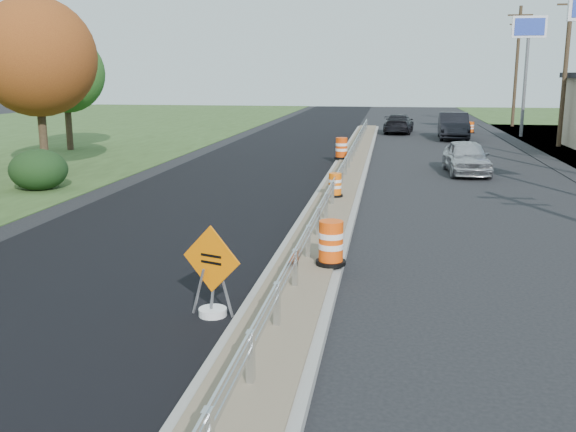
# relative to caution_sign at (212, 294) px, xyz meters

# --- Properties ---
(ground) EXTENTS (140.00, 140.00, 0.00)m
(ground) POSITION_rel_caution_sign_xyz_m (1.29, 5.25, -0.42)
(ground) COLOR black
(ground) RESTS_ON ground
(milled_overlay) EXTENTS (7.20, 120.00, 0.01)m
(milled_overlay) POSITION_rel_caution_sign_xyz_m (-3.11, 15.25, -0.41)
(milled_overlay) COLOR black
(milled_overlay) RESTS_ON ground
(median) EXTENTS (1.60, 55.00, 0.23)m
(median) POSITION_rel_caution_sign_xyz_m (1.29, 13.25, -0.31)
(median) COLOR gray
(median) RESTS_ON ground
(guardrail) EXTENTS (0.10, 46.15, 0.72)m
(guardrail) POSITION_rel_caution_sign_xyz_m (1.29, 14.25, 0.31)
(guardrail) COLOR silver
(guardrail) RESTS_ON median
(pylon_sign_north) EXTENTS (2.20, 0.30, 7.90)m
(pylon_sign_north) POSITION_rel_caution_sign_xyz_m (11.79, 35.25, 6.06)
(pylon_sign_north) COLOR slate
(pylon_sign_north) RESTS_ON ground
(utility_pole_nmid) EXTENTS (1.90, 0.26, 9.40)m
(utility_pole_nmid) POSITION_rel_caution_sign_xyz_m (12.79, 29.25, 4.52)
(utility_pole_nmid) COLOR #473523
(utility_pole_nmid) RESTS_ON ground
(utility_pole_north) EXTENTS (1.90, 0.26, 9.40)m
(utility_pole_north) POSITION_rel_caution_sign_xyz_m (12.79, 44.25, 4.52)
(utility_pole_north) COLOR #473523
(utility_pole_north) RESTS_ON ground
(hedge_north) EXTENTS (2.09, 2.09, 1.52)m
(hedge_north) POSITION_rel_caution_sign_xyz_m (-9.71, 11.25, 0.34)
(hedge_north) COLOR black
(hedge_north) RESTS_ON ground
(tree_near_red) EXTENTS (4.95, 4.95, 7.35)m
(tree_near_red) POSITION_rel_caution_sign_xyz_m (-11.71, 15.25, 4.44)
(tree_near_red) COLOR #473523
(tree_near_red) RESTS_ON ground
(tree_near_back) EXTENTS (4.29, 4.29, 6.37)m
(tree_near_back) POSITION_rel_caution_sign_xyz_m (-14.71, 23.25, 3.79)
(tree_near_back) COLOR #473523
(tree_near_back) RESTS_ON ground
(caution_sign) EXTENTS (1.13, 0.50, 1.65)m
(caution_sign) POSITION_rel_caution_sign_xyz_m (0.00, 0.00, 0.00)
(caution_sign) COLOR white
(caution_sign) RESTS_ON ground
(barrel_median_near) EXTENTS (0.64, 0.64, 0.95)m
(barrel_median_near) POSITION_rel_caution_sign_xyz_m (1.84, 2.71, 0.26)
(barrel_median_near) COLOR black
(barrel_median_near) RESTS_ON median
(barrel_median_mid) EXTENTS (0.53, 0.53, 0.77)m
(barrel_median_mid) POSITION_rel_caution_sign_xyz_m (1.26, 10.45, 0.18)
(barrel_median_mid) COLOR black
(barrel_median_mid) RESTS_ON median
(barrel_median_far) EXTENTS (0.69, 0.69, 1.01)m
(barrel_median_far) POSITION_rel_caution_sign_xyz_m (0.74, 20.14, 0.29)
(barrel_median_far) COLOR black
(barrel_median_far) RESTS_ON median
(barrel_shoulder_far) EXTENTS (0.55, 0.55, 0.81)m
(barrel_shoulder_far) POSITION_rel_caution_sign_xyz_m (8.78, 37.79, -0.03)
(barrel_shoulder_far) COLOR black
(barrel_shoulder_far) RESTS_ON ground
(car_silver) EXTENTS (1.90, 4.27, 1.43)m
(car_silver) POSITION_rel_caution_sign_xyz_m (6.26, 17.80, 0.30)
(car_silver) COLOR #B5B4B9
(car_silver) RESTS_ON ground
(car_dark_mid) EXTENTS (1.95, 5.24, 1.71)m
(car_dark_mid) POSITION_rel_caution_sign_xyz_m (7.09, 33.10, 0.44)
(car_dark_mid) COLOR black
(car_dark_mid) RESTS_ON ground
(car_dark_far) EXTENTS (2.34, 4.91, 1.38)m
(car_dark_far) POSITION_rel_caution_sign_xyz_m (3.61, 36.96, 0.27)
(car_dark_far) COLOR black
(car_dark_far) RESTS_ON ground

